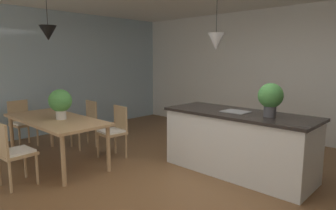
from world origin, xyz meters
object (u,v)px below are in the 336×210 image
at_px(chair_near_right, 13,151).
at_px(potted_plant_on_table, 60,102).
at_px(chair_far_left, 86,122).
at_px(kitchen_island, 238,142).
at_px(chair_window_end, 22,122).
at_px(dining_table, 55,122).
at_px(chair_far_right, 114,130).
at_px(potted_plant_on_island, 271,97).

height_order(chair_near_right, potted_plant_on_table, potted_plant_on_table).
bearing_deg(chair_far_left, kitchen_island, 16.74).
xyz_separation_m(chair_far_left, chair_window_end, (-0.92, -0.81, 0.00)).
bearing_deg(dining_table, chair_near_right, -60.59).
xyz_separation_m(chair_window_end, potted_plant_on_table, (1.52, 0.04, 0.53)).
bearing_deg(chair_window_end, chair_near_right, -23.66).
xyz_separation_m(chair_far_right, kitchen_island, (1.86, 0.83, -0.01)).
xyz_separation_m(chair_near_right, kitchen_island, (1.87, 2.43, -0.01)).
distance_m(potted_plant_on_island, potted_plant_on_table, 3.08).
bearing_deg(chair_near_right, kitchen_island, 52.54).
bearing_deg(chair_far_right, chair_far_left, 180.00).
bearing_deg(chair_near_right, chair_far_left, 119.22).
distance_m(chair_far_left, chair_near_right, 1.84).
height_order(chair_far_left, chair_near_right, same).
height_order(chair_far_right, chair_near_right, same).
height_order(dining_table, potted_plant_on_island, potted_plant_on_island).
relative_size(dining_table, chair_far_right, 2.29).
bearing_deg(chair_window_end, chair_far_right, 23.89).
bearing_deg(kitchen_island, dining_table, -144.83).
bearing_deg(potted_plant_on_table, chair_near_right, -70.04).
height_order(chair_far_left, chair_far_right, same).
distance_m(dining_table, chair_far_right, 0.94).
xyz_separation_m(chair_far_right, chair_window_end, (-1.82, -0.81, 0.00)).
height_order(chair_near_right, kitchen_island, kitchen_island).
bearing_deg(dining_table, kitchen_island, 35.17).
bearing_deg(kitchen_island, chair_far_left, -163.26).
xyz_separation_m(dining_table, chair_far_right, (0.45, 0.80, -0.19)).
xyz_separation_m(chair_far_left, potted_plant_on_table, (0.59, -0.77, 0.53)).
distance_m(chair_window_end, kitchen_island, 4.03).
height_order(dining_table, chair_far_left, chair_far_left).
bearing_deg(chair_far_left, dining_table, -60.96).
bearing_deg(kitchen_island, chair_far_right, -155.97).
height_order(chair_window_end, potted_plant_on_table, potted_plant_on_table).
bearing_deg(chair_far_right, chair_window_end, -156.11).
height_order(chair_near_right, potted_plant_on_island, potted_plant_on_island).
distance_m(dining_table, chair_near_right, 0.94).
relative_size(chair_far_right, kitchen_island, 0.40).
bearing_deg(dining_table, potted_plant_on_table, 11.96).
xyz_separation_m(dining_table, potted_plant_on_table, (0.15, 0.03, 0.34)).
distance_m(chair_far_left, potted_plant_on_island, 3.40).
relative_size(dining_table, chair_window_end, 2.29).
bearing_deg(dining_table, chair_far_right, 60.52).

